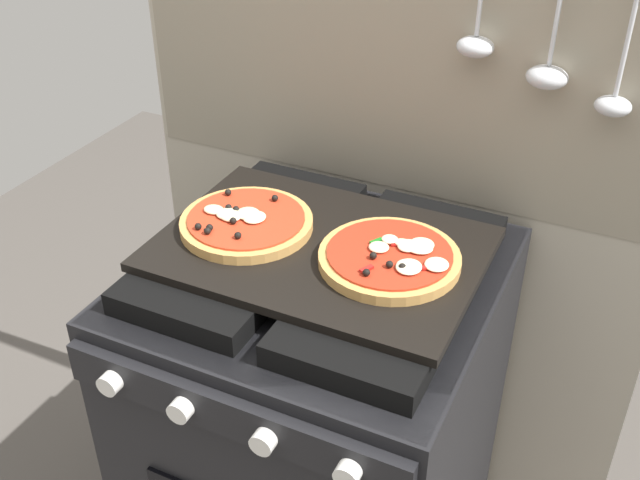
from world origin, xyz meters
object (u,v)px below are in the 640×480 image
at_px(stove, 320,438).
at_px(pizza_right, 391,257).
at_px(baking_tray, 320,249).
at_px(pizza_left, 246,222).

bearing_deg(stove, pizza_right, 1.06).
bearing_deg(pizza_right, baking_tray, -179.67).
distance_m(stove, pizza_right, 0.49).
height_order(stove, baking_tray, baking_tray).
xyz_separation_m(stove, pizza_right, (0.13, 0.00, 0.48)).
xyz_separation_m(baking_tray, pizza_left, (-0.14, -0.01, 0.02)).
distance_m(stove, baking_tray, 0.46).
bearing_deg(pizza_left, baking_tray, 2.73).
bearing_deg(baking_tray, pizza_right, 0.33).
relative_size(pizza_left, pizza_right, 1.00).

